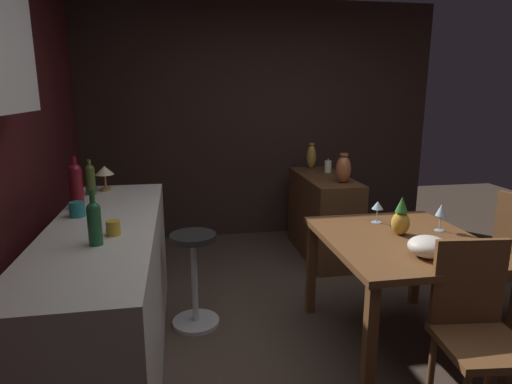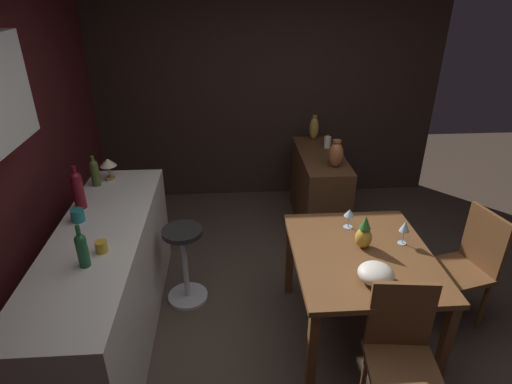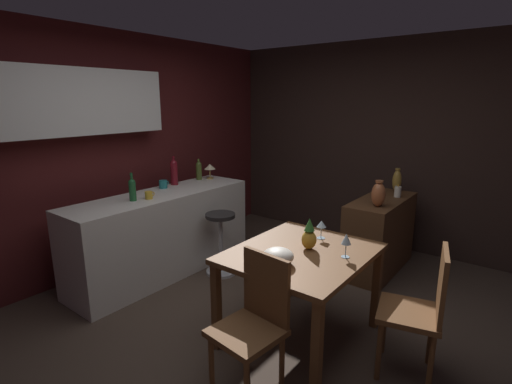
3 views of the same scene
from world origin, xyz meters
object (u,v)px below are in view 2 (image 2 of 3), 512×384
Objects in this scene: wine_bottle_olive at (95,172)px; vase_copper at (336,154)px; counter_lamp at (108,164)px; pineapple_centerpiece at (364,234)px; chair_near_window at (401,353)px; wine_bottle_ruby at (78,189)px; cup_teal at (78,215)px; bar_stool at (185,263)px; dining_table at (361,263)px; wine_glass_left at (405,227)px; fruit_bowl at (376,273)px; chair_by_doorway at (467,264)px; cup_mustard at (102,246)px; wine_bottle_green at (82,249)px; pillar_candle_tall at (327,142)px; sideboard_cabinet at (319,190)px; wine_glass_right at (349,214)px; vase_brass at (314,128)px.

vase_copper is at bearing -78.54° from wine_bottle_olive.
pineapple_centerpiece is at bearing -115.09° from counter_lamp.
chair_near_window is 2.72× the size of wine_bottle_ruby.
bar_stool is at bearing -75.31° from cup_teal.
dining_table is 0.21m from pineapple_centerpiece.
counter_lamp is at bearing 51.30° from bar_stool.
fruit_bowl is (-0.40, 0.33, -0.08)m from wine_glass_left.
wine_bottle_ruby is (0.38, 2.89, 0.55)m from chair_by_doorway.
cup_mustard reaches higher than fruit_bowl.
fruit_bowl is 0.80× the size of wine_bottle_green.
wine_bottle_green is (0.06, 1.77, 0.22)m from fruit_bowl.
counter_lamp is at bearing 72.72° from chair_by_doorway.
cup_teal is 0.87× the size of pillar_candle_tall.
chair_near_window is 5.06× the size of wine_glass_left.
sideboard_cabinet is at bearing 11.36° from vase_copper.
cup_mustard is at bearing 83.11° from fruit_bowl.
wine_glass_right is at bearing 174.02° from pillar_candle_tall.
cup_mustard is (0.14, -0.06, -0.08)m from wine_bottle_green.
pillar_candle_tall reaches higher than sideboard_cabinet.
wine_glass_left is at bearing -99.62° from wine_bottle_ruby.
cup_mustard is at bearing 143.34° from bar_stool.
chair_by_doorway is (-1.51, -0.82, 0.10)m from sideboard_cabinet.
pineapple_centerpiece is at bearing 176.06° from pillar_candle_tall.
pillar_candle_tall is at bearing -3.94° from pineapple_centerpiece.
wine_bottle_ruby is 0.77m from wine_bottle_green.
sideboard_cabinet is 6.03× the size of wine_glass_left.
bar_stool is 2.43× the size of wine_bottle_green.
dining_table is 1.34m from vase_copper.
wine_bottle_olive is (1.54, 2.07, 0.52)m from chair_near_window.
pillar_candle_tall is at bearing -66.40° from wine_bottle_olive.
wine_bottle_ruby reaches higher than vase_copper.
wine_bottle_ruby reaches higher than chair_by_doorway.
bar_stool is at bearing 72.90° from pineapple_centerpiece.
wine_glass_left is 0.67× the size of vase_brass.
chair_by_doorway is 4.16× the size of fruit_bowl.
wine_bottle_olive is at bearing 59.38° from fruit_bowl.
pillar_candle_tall reaches higher than chair_near_window.
wine_bottle_olive is (0.88, 2.01, 0.37)m from dining_table.
pineapple_centerpiece is 2.02m from cup_teal.
bar_stool is 2.02× the size of wine_bottle_ruby.
wine_bottle_olive is at bearing 110.07° from sideboard_cabinet.
bar_stool is at bearing 69.72° from dining_table.
chair_by_doorway is (0.12, -0.86, -0.14)m from dining_table.
dining_table is 2.03m from cup_teal.
dining_table is at bearing 164.28° from pineapple_centerpiece.
pineapple_centerpiece is at bearing 179.37° from vase_brass.
pineapple_centerpiece reaches higher than chair_near_window.
wine_bottle_ruby reaches higher than wine_bottle_olive.
cup_mustard is 0.40× the size of vase_brass.
pineapple_centerpiece reaches higher than wine_glass_left.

